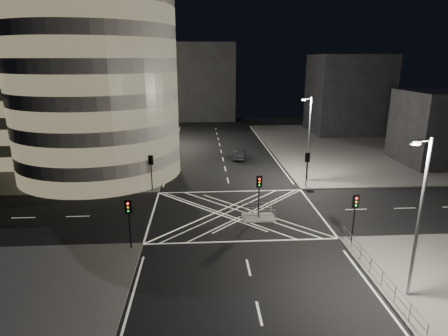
{
  "coord_description": "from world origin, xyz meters",
  "views": [
    {
      "loc": [
        -3.24,
        -33.47,
        14.33
      ],
      "look_at": [
        -0.79,
        5.2,
        3.0
      ],
      "focal_mm": 30.0,
      "sensor_mm": 36.0,
      "label": 1
    }
  ],
  "objects": [
    {
      "name": "building_right_near",
      "position": [
        30.0,
        16.0,
        5.15
      ],
      "size": [
        10.0,
        10.0,
        10.0
      ],
      "primitive_type": "cube",
      "color": "black",
      "rests_on": "sidewalk_far_right"
    },
    {
      "name": "railing_island_north",
      "position": [
        2.0,
        -0.6,
        0.7
      ],
      "size": [
        2.8,
        0.06,
        1.1
      ],
      "primitive_type": "cube",
      "color": "slate",
      "rests_on": "central_island"
    },
    {
      "name": "street_lamp_right_far",
      "position": [
        9.44,
        9.0,
        5.54
      ],
      "size": [
        1.25,
        0.25,
        10.0
      ],
      "color": "slate",
      "rests_on": "sidewalk_far_right"
    },
    {
      "name": "sidewalk_far_left",
      "position": [
        -29.0,
        27.0,
        0.07
      ],
      "size": [
        42.0,
        42.0,
        0.15
      ],
      "primitive_type": "cube",
      "color": "#585552",
      "rests_on": "ground"
    },
    {
      "name": "traffic_signal_nl",
      "position": [
        -8.8,
        -6.8,
        2.91
      ],
      "size": [
        0.55,
        0.22,
        4.0
      ],
      "color": "black",
      "rests_on": "sidewalk_near_left"
    },
    {
      "name": "railing_near_right",
      "position": [
        8.3,
        -12.15,
        0.7
      ],
      "size": [
        0.06,
        11.7,
        1.1
      ],
      "primitive_type": "cube",
      "color": "slate",
      "rests_on": "sidewalk_near_right"
    },
    {
      "name": "central_island",
      "position": [
        2.0,
        -1.5,
        0.07
      ],
      "size": [
        3.0,
        2.0,
        0.15
      ],
      "primitive_type": "cube",
      "color": "slate",
      "rests_on": "ground"
    },
    {
      "name": "tree_c",
      "position": [
        -10.5,
        21.0,
        4.2
      ],
      "size": [
        3.9,
        3.9,
        6.3
      ],
      "color": "black",
      "rests_on": "sidewalk_far_left"
    },
    {
      "name": "tree_e",
      "position": [
        -10.5,
        33.0,
        3.91
      ],
      "size": [
        3.79,
        3.79,
        5.95
      ],
      "color": "black",
      "rests_on": "sidewalk_far_left"
    },
    {
      "name": "sedan",
      "position": [
        2.49,
        19.92,
        0.71
      ],
      "size": [
        2.33,
        4.51,
        1.42
      ],
      "primitive_type": "imported",
      "rotation": [
        0.0,
        0.0,
        2.94
      ],
      "color": "black",
      "rests_on": "ground"
    },
    {
      "name": "railing_island_south",
      "position": [
        2.0,
        -2.4,
        0.7
      ],
      "size": [
        2.8,
        0.06,
        1.1
      ],
      "primitive_type": "cube",
      "color": "slate",
      "rests_on": "central_island"
    },
    {
      "name": "street_lamp_left_far",
      "position": [
        -9.44,
        30.0,
        5.54
      ],
      "size": [
        1.25,
        0.25,
        10.0
      ],
      "color": "slate",
      "rests_on": "sidewalk_far_left"
    },
    {
      "name": "street_lamp_right_near",
      "position": [
        9.44,
        -14.0,
        5.54
      ],
      "size": [
        1.25,
        0.25,
        10.0
      ],
      "color": "slate",
      "rests_on": "sidewalk_near_right"
    },
    {
      "name": "sidewalk_far_right",
      "position": [
        29.0,
        27.0,
        0.07
      ],
      "size": [
        42.0,
        42.0,
        0.15
      ],
      "primitive_type": "cube",
      "color": "#585552",
      "rests_on": "ground"
    },
    {
      "name": "traffic_signal_nr",
      "position": [
        8.8,
        -6.8,
        2.91
      ],
      "size": [
        0.55,
        0.22,
        4.0
      ],
      "color": "black",
      "rests_on": "sidewalk_near_right"
    },
    {
      "name": "office_block_rear",
      "position": [
        -22.0,
        42.0,
        11.15
      ],
      "size": [
        24.0,
        16.0,
        22.0
      ],
      "primitive_type": "cube",
      "color": "gray",
      "rests_on": "sidewalk_far_left"
    },
    {
      "name": "office_tower_curved",
      "position": [
        -20.74,
        18.74,
        12.65
      ],
      "size": [
        30.0,
        29.0,
        27.2
      ],
      "color": "gray",
      "rests_on": "sidewalk_far_left"
    },
    {
      "name": "building_far_end",
      "position": [
        -4.0,
        58.0,
        9.0
      ],
      "size": [
        18.0,
        8.0,
        18.0
      ],
      "primitive_type": "cube",
      "color": "black",
      "rests_on": "ground"
    },
    {
      "name": "ground",
      "position": [
        0.0,
        0.0,
        0.0
      ],
      "size": [
        120.0,
        120.0,
        0.0
      ],
      "primitive_type": "plane",
      "color": "black",
      "rests_on": "ground"
    },
    {
      "name": "traffic_signal_island",
      "position": [
        2.0,
        -1.5,
        2.91
      ],
      "size": [
        0.55,
        0.22,
        4.0
      ],
      "color": "black",
      "rests_on": "central_island"
    },
    {
      "name": "tree_b",
      "position": [
        -10.5,
        15.0,
        5.01
      ],
      "size": [
        4.47,
        4.47,
        7.44
      ],
      "color": "black",
      "rests_on": "sidewalk_far_left"
    },
    {
      "name": "traffic_signal_fr",
      "position": [
        8.8,
        6.8,
        2.91
      ],
      "size": [
        0.55,
        0.22,
        4.0
      ],
      "color": "black",
      "rests_on": "sidewalk_far_right"
    },
    {
      "name": "traffic_signal_fl",
      "position": [
        -8.8,
        6.8,
        2.91
      ],
      "size": [
        0.55,
        0.22,
        4.0
      ],
      "color": "black",
      "rests_on": "sidewalk_far_left"
    },
    {
      "name": "street_lamp_left_near",
      "position": [
        -9.44,
        12.0,
        5.54
      ],
      "size": [
        1.25,
        0.25,
        10.0
      ],
      "color": "slate",
      "rests_on": "sidewalk_far_left"
    },
    {
      "name": "tree_d",
      "position": [
        -10.5,
        27.0,
        5.79
      ],
      "size": [
        5.14,
        5.14,
        8.6
      ],
      "color": "black",
      "rests_on": "sidewalk_far_left"
    },
    {
      "name": "tree_a",
      "position": [
        -10.5,
        9.0,
        4.27
      ],
      "size": [
        4.04,
        4.04,
        6.46
      ],
      "color": "black",
      "rests_on": "sidewalk_far_left"
    },
    {
      "name": "building_right_far",
      "position": [
        26.0,
        40.0,
        7.65
      ],
      "size": [
        14.0,
        12.0,
        15.0
      ],
      "primitive_type": "cube",
      "color": "black",
      "rests_on": "sidewalk_far_right"
    }
  ]
}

